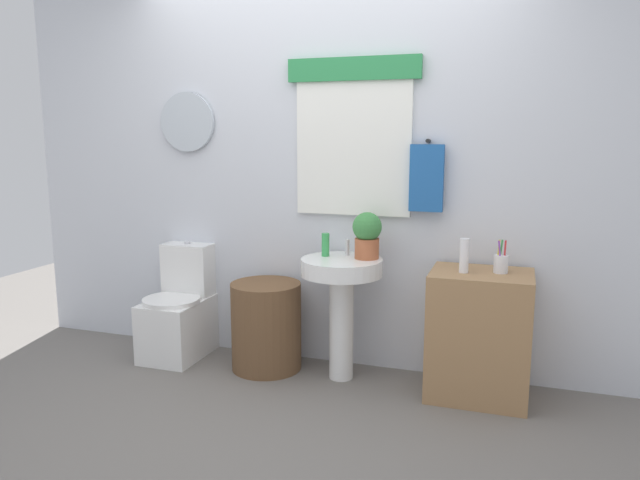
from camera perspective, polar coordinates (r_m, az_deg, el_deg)
name	(u,v)px	position (r m, az deg, el deg)	size (l,w,h in m)	color
ground_plane	(255,436)	(3.19, -6.24, -18.08)	(8.00, 8.00, 0.00)	slate
back_wall	(326,165)	(3.89, 0.55, 7.15)	(4.40, 0.18, 2.60)	silver
toilet	(180,314)	(4.23, -13.22, -6.84)	(0.38, 0.51, 0.77)	white
laundry_hamper	(266,326)	(3.91, -5.15, -8.16)	(0.45, 0.45, 0.57)	brown
pedestal_sink	(342,290)	(3.66, 2.07, -4.75)	(0.50, 0.50, 0.76)	white
faucet	(347,247)	(3.72, 2.62, -0.70)	(0.03, 0.03, 0.10)	silver
wooden_cabinet	(479,335)	(3.58, 14.92, -8.73)	(0.56, 0.44, 0.74)	#9E754C
soap_bottle	(325,245)	(3.69, 0.53, -0.45)	(0.05, 0.05, 0.14)	green
potted_plant	(367,234)	(3.61, 4.51, 0.58)	(0.18, 0.18, 0.28)	#AD5B38
lotion_bottle	(464,256)	(3.43, 13.58, -1.46)	(0.05, 0.05, 0.19)	white
toothbrush_cup	(501,263)	(3.49, 16.86, -2.13)	(0.08, 0.08, 0.19)	silver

